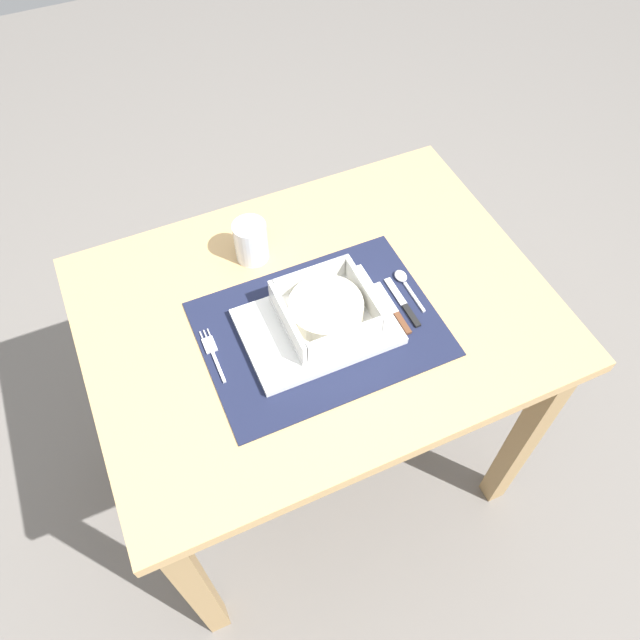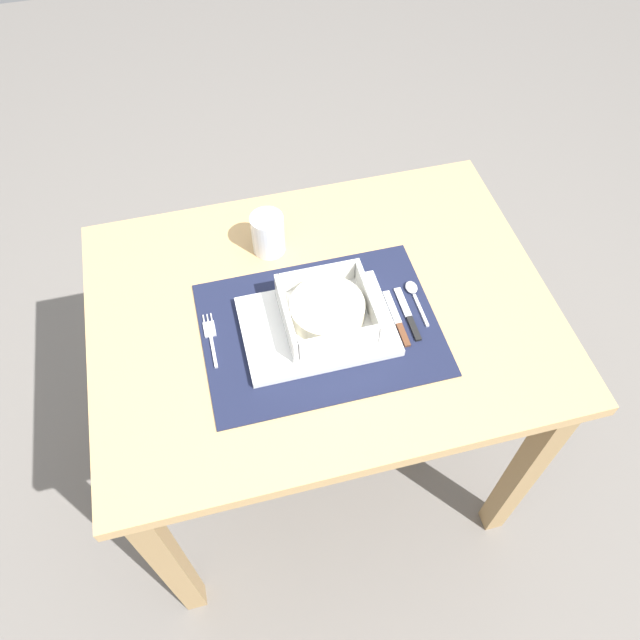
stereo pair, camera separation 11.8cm
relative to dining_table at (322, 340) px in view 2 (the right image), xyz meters
name	(u,v)px [view 2 (the right image)]	position (x,y,z in m)	size (l,w,h in m)	color
ground_plane	(321,457)	(0.00, 0.00, -0.62)	(6.00, 6.00, 0.00)	slate
dining_table	(322,340)	(0.00, 0.00, 0.00)	(0.92, 0.70, 0.74)	tan
placemat	(320,329)	(-0.02, -0.05, 0.12)	(0.46, 0.34, 0.00)	#191E38
serving_plate	(317,326)	(-0.02, -0.05, 0.12)	(0.29, 0.20, 0.02)	white
porridge_bowl	(328,311)	(0.00, -0.04, 0.16)	(0.17, 0.17, 0.06)	white
fork	(211,336)	(-0.23, -0.02, 0.12)	(0.02, 0.13, 0.00)	silver
spoon	(413,292)	(0.19, -0.01, 0.12)	(0.02, 0.11, 0.01)	silver
butter_knife	(409,317)	(0.16, -0.07, 0.12)	(0.01, 0.13, 0.01)	black
bread_knife	(398,322)	(0.14, -0.07, 0.12)	(0.01, 0.14, 0.01)	#59331E
drinking_glass	(268,236)	(-0.07, 0.18, 0.15)	(0.07, 0.07, 0.09)	white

